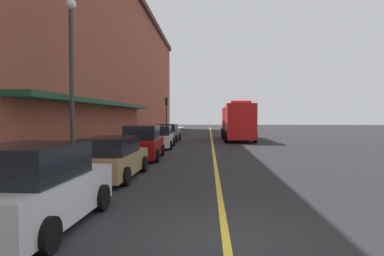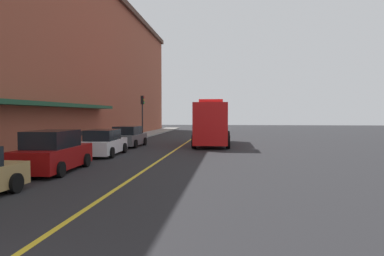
{
  "view_description": "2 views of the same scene",
  "coord_description": "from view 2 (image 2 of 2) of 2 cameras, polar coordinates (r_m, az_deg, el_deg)",
  "views": [
    {
      "loc": [
        -0.34,
        -6.45,
        2.34
      ],
      "look_at": [
        -1.79,
        24.01,
        1.23
      ],
      "focal_mm": 32.16,
      "sensor_mm": 36.0,
      "label": 1
    },
    {
      "loc": [
        3.78,
        -3.17,
        2.52
      ],
      "look_at": [
        0.93,
        24.38,
        1.46
      ],
      "focal_mm": 33.89,
      "sensor_mm": 36.0,
      "label": 2
    }
  ],
  "objects": [
    {
      "name": "parked_car_4",
      "position": [
        28.47,
        -10.0,
        -1.4
      ],
      "size": [
        2.2,
        4.23,
        1.59
      ],
      "rotation": [
        0.0,
        0.0,
        1.54
      ],
      "color": "#595B60",
      "rests_on": "ground"
    },
    {
      "name": "sidewalk_left",
      "position": [
        29.99,
        -13.58,
        -2.54
      ],
      "size": [
        2.4,
        70.0,
        0.15
      ],
      "primitive_type": "cube",
      "color": "gray",
      "rests_on": "ground"
    },
    {
      "name": "ground_plane",
      "position": [
        28.54,
        -1.74,
        -2.87
      ],
      "size": [
        112.0,
        112.0,
        0.0
      ],
      "primitive_type": "plane",
      "color": "#232326"
    },
    {
      "name": "parked_car_3",
      "position": [
        22.79,
        -13.73,
        -2.33
      ],
      "size": [
        2.13,
        4.72,
        1.58
      ],
      "rotation": [
        0.0,
        0.0,
        1.61
      ],
      "color": "silver",
      "rests_on": "ground"
    },
    {
      "name": "parking_meter_2",
      "position": [
        23.02,
        -17.5,
        -1.55
      ],
      "size": [
        0.14,
        0.18,
        1.33
      ],
      "color": "#4C4C51",
      "rests_on": "sidewalk_left"
    },
    {
      "name": "brick_building_left",
      "position": [
        32.22,
        -25.77,
        10.52
      ],
      "size": [
        12.12,
        64.0,
        14.6
      ],
      "color": "brown",
      "rests_on": "ground"
    },
    {
      "name": "fire_truck",
      "position": [
        29.67,
        3.28,
        0.64
      ],
      "size": [
        2.83,
        9.21,
        3.6
      ],
      "rotation": [
        0.0,
        0.0,
        -1.57
      ],
      "color": "red",
      "rests_on": "ground"
    },
    {
      "name": "lane_center_stripe",
      "position": [
        28.54,
        -1.74,
        -2.86
      ],
      "size": [
        0.16,
        70.0,
        0.01
      ],
      "primitive_type": "cube",
      "color": "gold",
      "rests_on": "ground"
    },
    {
      "name": "parking_meter_1",
      "position": [
        23.37,
        -17.12,
        -1.49
      ],
      "size": [
        0.14,
        0.18,
        1.33
      ],
      "color": "#4C4C51",
      "rests_on": "sidewalk_left"
    },
    {
      "name": "traffic_light_near",
      "position": [
        38.32,
        -7.8,
        3.13
      ],
      "size": [
        0.38,
        0.36,
        4.3
      ],
      "color": "#232326",
      "rests_on": "sidewalk_left"
    },
    {
      "name": "parked_car_2",
      "position": [
        16.98,
        -20.95,
        -3.62
      ],
      "size": [
        2.16,
        4.74,
        1.81
      ],
      "rotation": [
        0.0,
        0.0,
        1.61
      ],
      "color": "maroon",
      "rests_on": "ground"
    }
  ]
}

